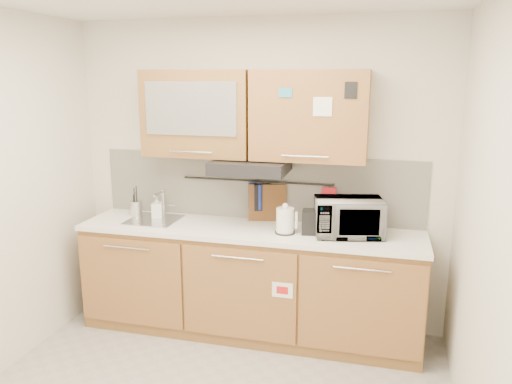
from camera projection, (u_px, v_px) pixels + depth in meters
The scene contains 18 objects.
wall_back at pixel (258, 175), 4.28m from camera, with size 3.20×3.20×0.00m, color silver.
wall_right at pixel (496, 247), 2.47m from camera, with size 3.00×3.00×0.00m, color silver.
base_cabinet at pixel (249, 287), 4.19m from camera, with size 2.80×0.64×0.88m.
countertop at pixel (249, 230), 4.07m from camera, with size 2.82×0.62×0.04m, color white.
backsplash at pixel (258, 187), 4.29m from camera, with size 2.80×0.02×0.56m, color silver.
upper_cabinets at pixel (252, 114), 3.99m from camera, with size 1.82×0.37×0.70m.
range_hood at pixel (250, 167), 4.01m from camera, with size 0.60×0.46×0.10m, color black.
sink at pixel (154, 220), 4.29m from camera, with size 0.42×0.40×0.26m.
utensil_rail at pixel (257, 181), 4.24m from camera, with size 0.02×0.02×1.30m, color black.
utensil_crock at pixel (136, 208), 4.42m from camera, with size 0.13×0.13×0.27m.
kettle at pixel (285, 221), 3.91m from camera, with size 0.18×0.16×0.25m.
toaster at pixel (318, 222), 3.90m from camera, with size 0.26×0.17×0.19m.
microwave at pixel (349, 217), 3.86m from camera, with size 0.52×0.35×0.29m, color #999999.
soap_bottle at pixel (157, 207), 4.34m from camera, with size 0.09×0.09×0.20m, color #999999.
cutting_board at pixel (267, 207), 4.25m from camera, with size 0.32×0.02×0.40m, color brown.
oven_mitt at pixel (255, 196), 4.25m from camera, with size 0.13×0.03×0.22m, color navy.
dark_pouch at pixel (263, 197), 4.24m from camera, with size 0.15×0.04×0.23m, color black.
pot_holder at pixel (329, 196), 4.09m from camera, with size 0.12×0.02×0.14m, color red.
Camera 1 is at (1.04, -2.57, 2.12)m, focal length 35.00 mm.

